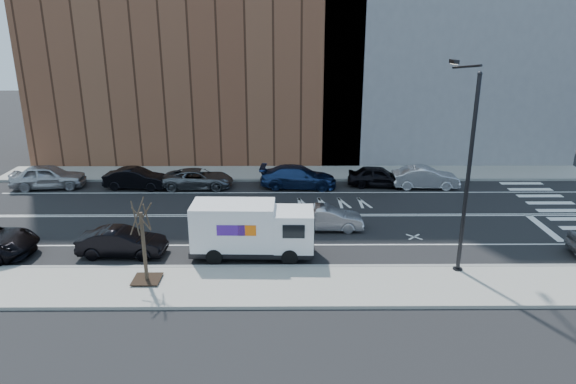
{
  "coord_description": "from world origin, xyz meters",
  "views": [
    {
      "loc": [
        -0.95,
        -28.6,
        10.91
      ],
      "look_at": [
        -0.75,
        0.21,
        1.4
      ],
      "focal_mm": 32.0,
      "sensor_mm": 36.0,
      "label": 1
    }
  ],
  "objects_px": {
    "far_parked_a": "(48,176)",
    "driving_sedan": "(326,218)",
    "fedex_van": "(251,229)",
    "far_parked_b": "(136,178)"
  },
  "relations": [
    {
      "from": "far_parked_b",
      "to": "driving_sedan",
      "type": "height_order",
      "value": "far_parked_b"
    },
    {
      "from": "far_parked_b",
      "to": "driving_sedan",
      "type": "xyz_separation_m",
      "value": [
        12.55,
        -7.56,
        -0.05
      ]
    },
    {
      "from": "fedex_van",
      "to": "far_parked_a",
      "type": "height_order",
      "value": "fedex_van"
    },
    {
      "from": "far_parked_b",
      "to": "driving_sedan",
      "type": "bearing_deg",
      "value": -116.42
    },
    {
      "from": "fedex_van",
      "to": "far_parked_a",
      "type": "xyz_separation_m",
      "value": [
        -14.73,
        11.07,
        -0.6
      ]
    },
    {
      "from": "far_parked_a",
      "to": "driving_sedan",
      "type": "distance_m",
      "value": 20.15
    },
    {
      "from": "far_parked_b",
      "to": "fedex_van",
      "type": "bearing_deg",
      "value": -137.1
    },
    {
      "from": "far_parked_a",
      "to": "far_parked_b",
      "type": "bearing_deg",
      "value": -97.95
    },
    {
      "from": "fedex_van",
      "to": "far_parked_a",
      "type": "distance_m",
      "value": 18.44
    },
    {
      "from": "fedex_van",
      "to": "far_parked_b",
      "type": "xyz_separation_m",
      "value": [
        -8.64,
        10.96,
        -0.72
      ]
    }
  ]
}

